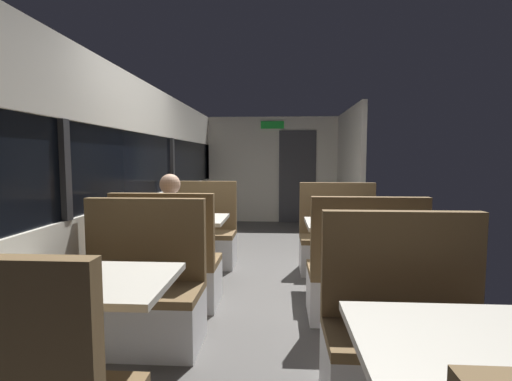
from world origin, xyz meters
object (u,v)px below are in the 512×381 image
bench_near_window_facing_entry (139,302)px  seated_passenger (170,249)px  dining_table_mid_window (186,226)px  dining_table_rear_aisle (349,232)px  bench_rear_aisle_facing_end (363,283)px  bench_rear_aisle_facing_entry (338,245)px  dining_table_front_aisle (474,365)px  bench_front_aisle_facing_entry (408,350)px  bench_mid_window_facing_end (168,272)px  dining_table_near_window (92,296)px  bench_mid_window_facing_entry (199,240)px

bench_near_window_facing_entry → seated_passenger: bearing=90.0°
dining_table_mid_window → dining_table_rear_aisle: same height
bench_rear_aisle_facing_end → bench_rear_aisle_facing_entry: (0.00, 1.40, 0.00)m
dining_table_front_aisle → bench_rear_aisle_facing_entry: bearing=90.0°
dining_table_rear_aisle → bench_rear_aisle_facing_entry: bearing=90.0°
bench_front_aisle_facing_entry → bench_rear_aisle_facing_entry: bearing=90.0°
bench_mid_window_facing_end → dining_table_front_aisle: (1.79, -2.05, 0.31)m
dining_table_rear_aisle → seated_passenger: seated_passenger is taller
dining_table_near_window → bench_rear_aisle_facing_end: bench_rear_aisle_facing_end is taller
seated_passenger → bench_mid_window_facing_end: bearing=-90.0°
dining_table_near_window → seated_passenger: 1.52m
bench_mid_window_facing_entry → dining_table_mid_window: bearing=-90.0°
bench_rear_aisle_facing_entry → seated_passenger: (-1.79, -1.13, 0.21)m
bench_near_window_facing_entry → bench_front_aisle_facing_entry: bearing=-18.5°
dining_table_front_aisle → bench_front_aisle_facing_entry: size_ratio=0.82×
bench_rear_aisle_facing_end → seated_passenger: size_ratio=0.87×
dining_table_rear_aisle → bench_near_window_facing_entry: bearing=-145.1°
bench_mid_window_facing_entry → dining_table_front_aisle: bench_mid_window_facing_entry is taller
dining_table_near_window → dining_table_mid_window: bearing=90.0°
bench_mid_window_facing_entry → bench_rear_aisle_facing_entry: size_ratio=1.00×
dining_table_mid_window → bench_front_aisle_facing_entry: size_ratio=0.82×
bench_mid_window_facing_entry → bench_rear_aisle_facing_end: bearing=-41.8°
dining_table_near_window → dining_table_mid_window: same height
bench_rear_aisle_facing_end → seated_passenger: bearing=171.3°
bench_mid_window_facing_entry → dining_table_front_aisle: size_ratio=1.22×
dining_table_front_aisle → bench_front_aisle_facing_entry: bearing=90.0°
dining_table_mid_window → seated_passenger: (0.00, -0.63, -0.10)m
bench_near_window_facing_entry → bench_rear_aisle_facing_end: size_ratio=1.00×
bench_front_aisle_facing_entry → dining_table_rear_aisle: 1.88m
dining_table_front_aisle → bench_rear_aisle_facing_entry: bench_rear_aisle_facing_entry is taller
bench_near_window_facing_entry → dining_table_mid_window: size_ratio=1.22×
bench_mid_window_facing_entry → bench_rear_aisle_facing_entry: 1.80m
bench_front_aisle_facing_entry → bench_rear_aisle_facing_entry: size_ratio=1.00×
dining_table_mid_window → seated_passenger: bearing=-90.0°
bench_mid_window_facing_entry → bench_front_aisle_facing_entry: 3.28m
bench_mid_window_facing_end → seated_passenger: (0.00, 0.07, 0.21)m
dining_table_front_aisle → seated_passenger: size_ratio=0.71×
bench_near_window_facing_entry → bench_mid_window_facing_end: same height
dining_table_rear_aisle → bench_rear_aisle_facing_entry: 0.77m
bench_rear_aisle_facing_end → seated_passenger: (-1.79, 0.27, 0.21)m
dining_table_near_window → bench_near_window_facing_entry: bearing=90.0°
bench_mid_window_facing_entry → bench_rear_aisle_facing_end: (1.79, -1.60, 0.00)m
bench_mid_window_facing_entry → bench_rear_aisle_facing_end: size_ratio=1.00×
bench_rear_aisle_facing_end → bench_mid_window_facing_end: bearing=173.6°
dining_table_near_window → bench_mid_window_facing_end: 1.48m
bench_near_window_facing_entry → bench_mid_window_facing_entry: size_ratio=1.00×
dining_table_mid_window → dining_table_front_aisle: size_ratio=1.00×
dining_table_rear_aisle → bench_rear_aisle_facing_entry: (0.00, 0.70, -0.31)m
bench_near_window_facing_entry → bench_front_aisle_facing_entry: same height
bench_mid_window_facing_entry → seated_passenger: (0.00, -1.33, 0.21)m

